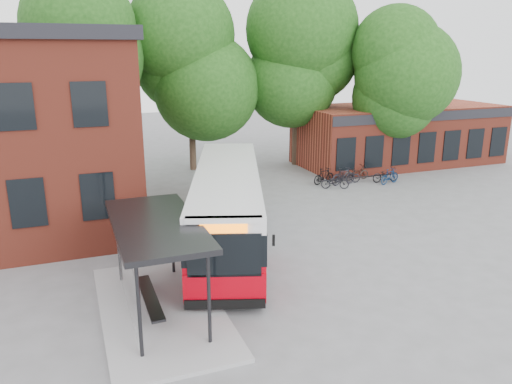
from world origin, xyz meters
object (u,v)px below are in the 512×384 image
object	(u,v)px
bicycle_4	(357,173)
bus_shelter	(158,267)
bicycle_3	(343,176)
bicycle_0	(335,182)
bicycle_2	(347,176)
bicycle_7	(390,176)
bicycle_1	(324,176)
city_bus	(228,207)
bicycle_6	(385,175)

from	to	relation	value
bicycle_4	bus_shelter	bearing A→B (deg)	125.46
bicycle_3	bicycle_0	bearing A→B (deg)	114.76
bus_shelter	bicycle_2	xyz separation A→B (m)	(13.27, 11.38, -1.03)
bicycle_2	bicycle_3	size ratio (longest dim) A/B	0.93
bus_shelter	bicycle_0	world-z (taller)	bus_shelter
bicycle_0	bicycle_7	xyz separation A→B (m)	(3.57, -0.19, 0.04)
bicycle_1	bicycle_4	xyz separation A→B (m)	(2.31, 0.13, -0.03)
bicycle_3	bicycle_7	distance (m)	2.79
bicycle_1	bicycle_2	world-z (taller)	bicycle_1
city_bus	bicycle_4	size ratio (longest dim) A/B	7.02
bicycle_1	bicycle_6	world-z (taller)	bicycle_1
city_bus	bicycle_7	distance (m)	13.09
bicycle_4	bicycle_1	bearing A→B (deg)	89.10
bicycle_1	bicycle_0	bearing A→B (deg)	167.47
bicycle_2	bicycle_6	size ratio (longest dim) A/B	0.92
bicycle_1	bicycle_2	size ratio (longest dim) A/B	1.01
bicycle_0	bicycle_1	size ratio (longest dim) A/B	0.99
bicycle_1	bicycle_7	size ratio (longest dim) A/B	1.05
bicycle_0	bicycle_3	world-z (taller)	bicycle_3
bicycle_1	bicycle_2	bearing A→B (deg)	-113.37
bicycle_4	bicycle_0	bearing A→B (deg)	116.36
bicycle_4	bicycle_3	bearing A→B (deg)	113.96
bicycle_3	bicycle_7	size ratio (longest dim) A/B	1.12
bicycle_3	bicycle_2	bearing A→B (deg)	-58.18
bus_shelter	bicycle_4	distance (m)	18.37
city_bus	bicycle_1	xyz separation A→B (m)	(8.17, 6.89, -1.05)
bicycle_0	bicycle_6	xyz separation A→B (m)	(3.59, 0.26, 0.04)
city_bus	bicycle_4	xyz separation A→B (m)	(10.49, 7.02, -1.08)
bus_shelter	bicycle_1	xyz separation A→B (m)	(11.82, 11.55, -0.97)
bicycle_4	bicycle_7	distance (m)	2.01
city_bus	bicycle_2	xyz separation A→B (m)	(9.62, 6.71, -1.11)
city_bus	bicycle_6	size ratio (longest dim) A/B	6.94
bicycle_6	bicycle_7	distance (m)	0.45
bicycle_2	bicycle_7	xyz separation A→B (m)	(2.21, -1.20, 0.04)
bicycle_0	bicycle_4	xyz separation A→B (m)	(2.23, 1.31, 0.03)
bicycle_6	bus_shelter	bearing A→B (deg)	127.25
bicycle_1	bicycle_3	size ratio (longest dim) A/B	0.94
bicycle_3	bicycle_1	bearing A→B (deg)	49.68
bicycle_1	bus_shelter	bearing A→B (deg)	117.94
city_bus	bicycle_1	world-z (taller)	city_bus
bicycle_6	bicycle_7	world-z (taller)	bicycle_7
bicycle_0	bicycle_6	size ratio (longest dim) A/B	0.92
bicycle_3	bus_shelter	bearing A→B (deg)	121.48
bicycle_2	bicycle_7	bearing A→B (deg)	-96.04
bus_shelter	bicycle_6	bearing A→B (deg)	34.45
bus_shelter	city_bus	distance (m)	5.92
city_bus	bicycle_3	world-z (taller)	city_bus
city_bus	bicycle_1	bearing A→B (deg)	58.75
bicycle_1	bicycle_2	xyz separation A→B (m)	(1.44, -0.18, -0.06)
bus_shelter	bicycle_7	bearing A→B (deg)	33.35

